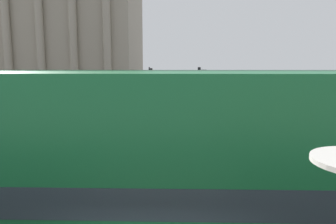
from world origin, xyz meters
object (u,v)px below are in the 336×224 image
traffic_light_mid (232,93)px  pedestrian_grey (223,120)px  pedestrian_white (108,112)px  pedestrian_yellow (171,101)px  pedestrian_black (148,134)px  car_white (149,126)px  traffic_light_far (150,83)px  plaza_building_left (49,2)px  double_decker_bus (102,181)px  traffic_light_near (200,103)px

traffic_light_mid → pedestrian_grey: traffic_light_mid is taller
traffic_light_mid → pedestrian_white: 8.49m
pedestrian_white → pedestrian_yellow: 7.61m
traffic_light_mid → pedestrian_black: bearing=-127.8°
traffic_light_mid → car_white: size_ratio=0.88×
pedestrian_white → traffic_light_far: bearing=81.9°
plaza_building_left → traffic_light_far: bearing=-46.0°
car_white → traffic_light_mid: bearing=-149.7°
traffic_light_far → pedestrian_white: 8.23m
traffic_light_mid → traffic_light_far: size_ratio=0.93×
car_white → pedestrian_black: pedestrian_black is taller
double_decker_bus → traffic_light_near: bearing=81.7°
car_white → plaza_building_left: bearing=-56.2°
traffic_light_far → traffic_light_near: bearing=-78.3°
traffic_light_far → plaza_building_left: bearing=134.0°
plaza_building_left → traffic_light_near: 38.07m
traffic_light_near → traffic_light_mid: traffic_light_near is taller
traffic_light_near → pedestrian_yellow: (-1.47, 15.05, -1.67)m
double_decker_bus → pedestrian_yellow: double_decker_bus is taller
traffic_light_near → pedestrian_grey: traffic_light_near is taller
traffic_light_mid → pedestrian_yellow: size_ratio=2.07×
traffic_light_near → pedestrian_grey: (1.71, 5.34, -1.64)m
plaza_building_left → pedestrian_grey: 35.19m
traffic_light_mid → traffic_light_far: (-6.09, 8.28, 0.18)m
traffic_light_near → pedestrian_grey: size_ratio=2.28×
traffic_light_near → car_white: bearing=115.6°
pedestrian_white → pedestrian_yellow: pedestrian_yellow is taller
traffic_light_mid → pedestrian_grey: bearing=-108.8°
traffic_light_far → pedestrian_white: (-2.26, -7.75, -1.58)m
traffic_light_far → pedestrian_yellow: (1.94, -1.41, -1.57)m
pedestrian_grey → pedestrian_white: size_ratio=1.03×
traffic_light_mid → car_white: bearing=-152.8°
plaza_building_left → traffic_light_near: bearing=-60.1°
double_decker_bus → pedestrian_white: 17.19m
traffic_light_mid → car_white: (-5.30, -2.72, -1.72)m
traffic_light_far → pedestrian_yellow: traffic_light_far is taller
car_white → pedestrian_yellow: pedestrian_yellow is taller
car_white → pedestrian_white: (-3.06, 3.25, 0.32)m
plaza_building_left → traffic_light_far: plaza_building_left is taller
double_decker_bus → traffic_light_far: size_ratio=2.85×
pedestrian_yellow → traffic_light_near: bearing=-67.5°
car_white → pedestrian_yellow: size_ratio=2.35×
double_decker_bus → pedestrian_black: 9.90m
car_white → pedestrian_black: bearing=97.5°
double_decker_bus → plaza_building_left: plaza_building_left is taller
double_decker_bus → traffic_light_far: 24.57m
car_white → pedestrian_white: 4.47m
traffic_light_far → pedestrian_white: size_ratio=2.27×
traffic_light_near → pedestrian_white: 10.53m
double_decker_bus → traffic_light_near: double_decker_bus is taller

